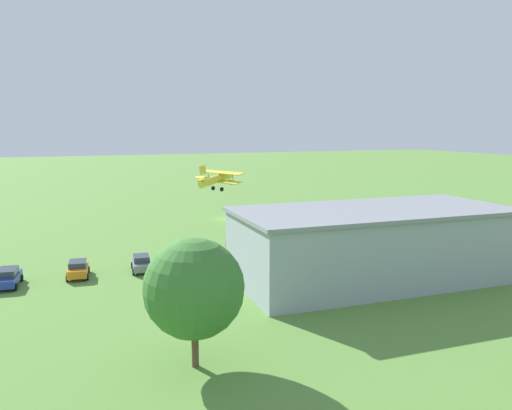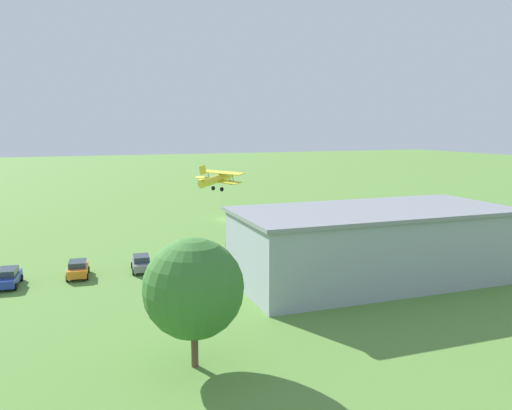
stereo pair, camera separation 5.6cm
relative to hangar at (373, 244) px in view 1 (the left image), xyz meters
name	(u,v)px [view 1 (the left image)]	position (x,y,z in m)	size (l,w,h in m)	color
ground_plane	(227,219)	(2.81, -36.59, -3.54)	(400.00, 400.00, 0.00)	#568438
hangar	(373,244)	(0.00, 0.00, 0.00)	(27.10, 13.16, 7.06)	#99A3AD
biplane	(217,179)	(6.05, -31.43, 3.62)	(6.96, 8.48, 4.03)	yellow
car_black	(202,256)	(13.97, -11.65, -2.72)	(2.03, 4.08, 1.59)	black
car_grey	(141,263)	(20.51, -11.27, -2.69)	(2.27, 4.10, 1.65)	slate
car_orange	(78,269)	(26.74, -11.38, -2.69)	(2.40, 4.18, 1.64)	orange
car_blue	(8,277)	(32.97, -10.57, -2.66)	(2.41, 4.48, 1.70)	#23389E
truck_box_grey	(389,228)	(-12.31, -14.13, -1.96)	(2.49, 7.46, 2.82)	gray
person_walking_on_apron	(327,237)	(-3.60, -15.34, -2.71)	(0.41, 0.41, 1.66)	#B23333
person_beside_truck	(227,247)	(10.08, -14.55, -2.70)	(0.53, 0.53, 1.68)	beige
person_by_parked_cars	(262,243)	(5.46, -15.10, -2.69)	(0.42, 0.42, 1.70)	#33723F
tree_behind_hangar_left	(194,288)	(20.77, 11.56, 1.51)	(6.22, 6.22, 8.16)	brown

